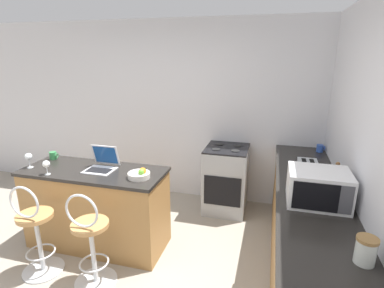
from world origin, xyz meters
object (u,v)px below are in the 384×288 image
object	(u,v)px
toaster	(307,170)
stove_range	(226,179)
laptop	(102,163)
fruit_bowl	(140,174)
mug_green	(53,156)
microwave	(318,187)
bar_stool_far	(91,242)
pepper_mill	(336,177)
wine_glass_tall	(46,164)
storage_jar	(366,250)
wine_glass_short	(28,157)
bar_stool_near	(36,233)
mug_blue	(320,148)

from	to	relation	value
toaster	stove_range	size ratio (longest dim) A/B	0.31
laptop	toaster	xyz separation A→B (m)	(2.13, 0.33, 0.02)
fruit_bowl	mug_green	size ratio (longest dim) A/B	2.27
microwave	stove_range	world-z (taller)	microwave
mug_green	fruit_bowl	bearing A→B (deg)	-11.53
laptop	fruit_bowl	bearing A→B (deg)	-14.11
bar_stool_far	pepper_mill	bearing A→B (deg)	19.11
fruit_bowl	laptop	bearing A→B (deg)	165.89
stove_range	fruit_bowl	world-z (taller)	fruit_bowl
wine_glass_tall	storage_jar	xyz separation A→B (m)	(2.81, -0.67, -0.02)
microwave	wine_glass_tall	world-z (taller)	microwave
stove_range	storage_jar	distance (m)	2.44
wine_glass_tall	fruit_bowl	world-z (taller)	wine_glass_tall
bar_stool_far	mug_green	bearing A→B (deg)	141.10
laptop	microwave	world-z (taller)	microwave
storage_jar	microwave	bearing A→B (deg)	103.89
stove_range	fruit_bowl	bearing A→B (deg)	-119.19
wine_glass_tall	fruit_bowl	size ratio (longest dim) A/B	0.68
microwave	toaster	size ratio (longest dim) A/B	1.71
toaster	stove_range	distance (m)	1.34
wine_glass_short	laptop	bearing A→B (deg)	12.62
bar_stool_near	mug_green	world-z (taller)	mug_green
laptop	wine_glass_tall	size ratio (longest dim) A/B	2.01
mug_blue	mug_green	distance (m)	3.31
mug_blue	storage_jar	bearing A→B (deg)	-90.82
toaster	pepper_mill	xyz separation A→B (m)	(0.22, -0.24, 0.05)
laptop	wine_glass_tall	bearing A→B (deg)	-147.74
storage_jar	mug_green	distance (m)	3.27
bar_stool_near	storage_jar	size ratio (longest dim) A/B	5.70
wine_glass_tall	laptop	bearing A→B (deg)	32.26
toaster	wine_glass_tall	world-z (taller)	toaster
storage_jar	mug_blue	bearing A→B (deg)	89.18
mug_blue	bar_stool_near	bearing A→B (deg)	-145.41
pepper_mill	laptop	bearing A→B (deg)	-177.67
wine_glass_tall	mug_green	bearing A→B (deg)	122.51
mug_blue	wine_glass_short	bearing A→B (deg)	-155.61
microwave	pepper_mill	size ratio (longest dim) A/B	1.79
bar_stool_far	mug_blue	distance (m)	2.92
bar_stool_far	stove_range	xyz separation A→B (m)	(0.98, 1.77, 0.00)
wine_glass_tall	stove_range	bearing A→B (deg)	40.44
mug_green	wine_glass_short	bearing A→B (deg)	-101.14
toaster	wine_glass_tall	distance (m)	2.68
bar_stool_far	laptop	size ratio (longest dim) A/B	3.18
fruit_bowl	mug_blue	size ratio (longest dim) A/B	2.23
bar_stool_far	mug_green	size ratio (longest dim) A/B	9.81
laptop	mug_green	xyz separation A→B (m)	(-0.74, 0.13, -0.02)
microwave	stove_range	size ratio (longest dim) A/B	0.53
toaster	laptop	bearing A→B (deg)	-171.16
storage_jar	fruit_bowl	bearing A→B (deg)	155.54
laptop	fruit_bowl	world-z (taller)	laptop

